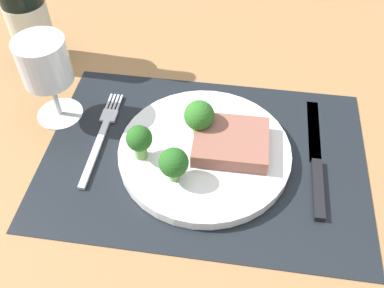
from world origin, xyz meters
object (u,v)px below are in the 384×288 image
at_px(wine_glass, 45,66).
at_px(knife, 316,164).
at_px(steak, 231,142).
at_px(plate, 204,152).
at_px(wine_bottle, 26,12).
at_px(fork, 101,136).

bearing_deg(wine_glass, knife, -7.09).
bearing_deg(steak, plate, -168.20).
xyz_separation_m(knife, wine_bottle, (-0.49, 0.18, 0.09)).
bearing_deg(knife, wine_glass, 175.09).
xyz_separation_m(plate, wine_bottle, (-0.33, 0.19, 0.09)).
bearing_deg(knife, plate, -175.94).
bearing_deg(fork, plate, -7.23).
relative_size(knife, wine_glass, 1.64).
bearing_deg(wine_bottle, wine_glass, -57.51).
bearing_deg(plate, wine_glass, 167.04).
height_order(plate, fork, plate).
distance_m(plate, steak, 0.04).
bearing_deg(fork, wine_bottle, 131.38).
relative_size(plate, fork, 1.30).
bearing_deg(wine_glass, plate, -12.96).
bearing_deg(plate, knife, 1.88).
relative_size(plate, knife, 1.09).
distance_m(steak, wine_glass, 0.29).
height_order(wine_bottle, wine_glass, wine_bottle).
distance_m(fork, knife, 0.32).
xyz_separation_m(steak, knife, (0.13, -0.00, -0.02)).
xyz_separation_m(plate, steak, (0.04, 0.01, 0.02)).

